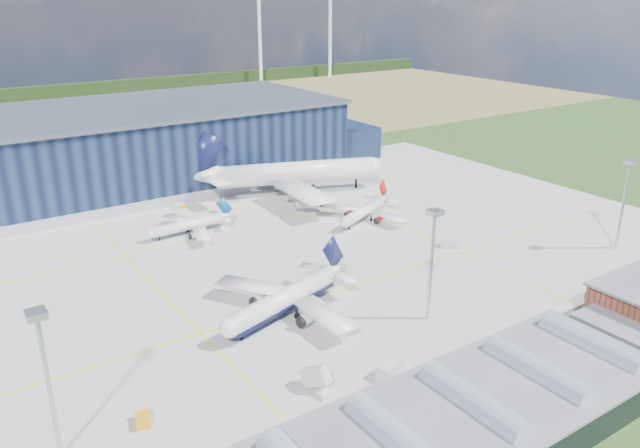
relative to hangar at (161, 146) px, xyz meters
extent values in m
plane|color=#24481B|center=(-2.81, -94.80, -11.62)|extent=(600.00, 600.00, 0.00)
cube|color=#A1A19C|center=(-2.81, -84.80, -11.59)|extent=(220.00, 160.00, 0.06)
cube|color=#F6F30C|center=(-2.81, -104.80, -11.54)|extent=(180.00, 0.40, 0.02)
cube|color=#F6F30C|center=(-2.81, -59.80, -11.54)|extent=(180.00, 0.40, 0.02)
cube|color=#F6F30C|center=(-32.81, -84.80, -11.54)|extent=(0.40, 120.00, 0.02)
cube|color=#F6F30C|center=(37.19, -84.80, -11.54)|extent=(0.40, 120.00, 0.02)
cube|color=olive|center=(-2.81, 125.20, -11.62)|extent=(600.00, 220.00, 0.01)
cube|color=black|center=(-2.81, 205.20, -7.62)|extent=(600.00, 8.00, 8.00)
cylinder|color=white|center=(147.19, 195.20, 23.38)|extent=(2.40, 2.40, 70.00)
cylinder|color=white|center=(207.19, 195.20, 23.38)|extent=(2.40, 2.40, 70.00)
cube|color=black|center=(-2.81, 0.20, 0.88)|extent=(120.00, 60.00, 25.00)
cube|color=#999CA7|center=(-2.81, 0.20, -10.02)|extent=(121.00, 61.00, 3.20)
cube|color=#48505C|center=(-2.81, 0.20, 13.88)|extent=(122.00, 62.00, 1.20)
cube|color=black|center=(69.19, -4.80, -5.62)|extent=(24.00, 30.00, 12.00)
cube|color=black|center=(-12.81, -154.80, -8.62)|extent=(65.00, 22.00, 6.00)
cube|color=#5E5E62|center=(-12.81, -154.80, -5.42)|extent=(66.00, 23.00, 0.50)
cube|color=#5E5E62|center=(27.19, -154.80, -8.62)|extent=(10.00, 18.00, 6.00)
cylinder|color=#96A7B9|center=(-26.81, -154.80, -5.22)|extent=(4.40, 18.00, 4.40)
cylinder|color=#96A7B9|center=(-12.81, -154.80, -5.22)|extent=(4.40, 18.00, 4.40)
cylinder|color=#96A7B9|center=(1.19, -154.80, -5.22)|extent=(4.40, 18.00, 4.40)
cylinder|color=#96A7B9|center=(15.19, -154.80, -5.22)|extent=(4.40, 18.00, 4.40)
cylinder|color=#B4B5BB|center=(-62.81, -124.80, -0.62)|extent=(0.70, 0.70, 22.00)
cube|color=#B4B5BB|center=(-62.81, -124.80, 10.88)|extent=(2.60, 2.60, 1.00)
cylinder|color=#B4B5BB|center=(7.19, -124.80, -0.62)|extent=(0.70, 0.70, 22.00)
cube|color=#B4B5BB|center=(7.19, -124.80, 10.88)|extent=(2.60, 2.60, 1.00)
cylinder|color=#B4B5BB|center=(72.19, -124.80, -0.62)|extent=(0.70, 0.70, 22.00)
cube|color=#B4B5BB|center=(72.19, -124.80, 10.88)|extent=(2.60, 2.60, 1.00)
cube|color=orange|center=(-50.95, -124.56, -10.91)|extent=(2.78, 3.77, 1.41)
cube|color=silver|center=(-11.66, -135.63, -10.37)|extent=(6.16, 3.90, 2.49)
cube|color=silver|center=(37.90, -100.75, -10.51)|extent=(4.84, 5.12, 2.22)
cube|color=orange|center=(-7.09, -32.80, -10.96)|extent=(2.20, 3.18, 1.30)
cube|color=silver|center=(-7.72, -32.80, -10.93)|extent=(3.33, 2.38, 1.37)
cube|color=silver|center=(-24.39, -131.82, -10.09)|extent=(3.56, 5.13, 3.05)
imported|color=#99999E|center=(-16.23, -142.80, -10.97)|extent=(4.05, 1.89, 1.28)
camera|label=1|loc=(-72.35, -203.79, 49.67)|focal=35.00mm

